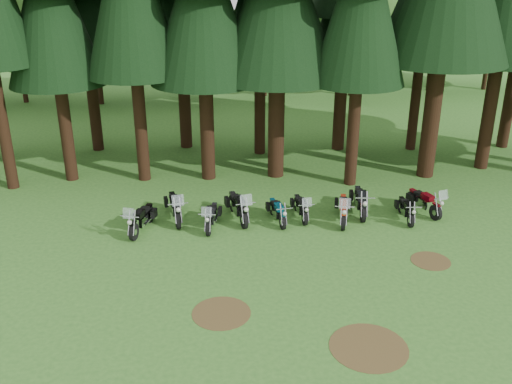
% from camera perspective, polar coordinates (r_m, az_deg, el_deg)
% --- Properties ---
extents(ground, '(120.00, 120.00, 0.00)m').
position_cam_1_polar(ground, '(19.61, 5.18, -8.20)').
color(ground, '#326823').
rests_on(ground, ground).
extents(decid_1, '(7.91, 7.69, 9.88)m').
position_cam_1_polar(decid_1, '(44.36, -22.74, 15.58)').
color(decid_1, '#311C10').
rests_on(decid_1, ground).
extents(decid_2, '(6.72, 6.53, 8.40)m').
position_cam_1_polar(decid_2, '(42.23, -15.49, 14.99)').
color(decid_2, '#311C10').
rests_on(decid_2, ground).
extents(decid_3, '(6.12, 5.95, 7.65)m').
position_cam_1_polar(decid_3, '(42.05, -7.40, 14.96)').
color(decid_3, '#311C10').
rests_on(decid_3, ground).
extents(decid_4, '(5.93, 5.76, 7.41)m').
position_cam_1_polar(decid_4, '(43.49, 1.27, 15.19)').
color(decid_4, '#311C10').
rests_on(decid_4, ground).
extents(decid_5, '(8.45, 8.21, 10.56)m').
position_cam_1_polar(decid_5, '(43.96, 10.53, 17.36)').
color(decid_5, '#311C10').
rests_on(decid_5, ground).
extents(decid_6, '(7.06, 6.86, 8.82)m').
position_cam_1_polar(decid_6, '(47.41, 17.98, 15.79)').
color(decid_6, '#311C10').
rests_on(decid_6, ground).
extents(decid_7, '(8.44, 8.20, 10.55)m').
position_cam_1_polar(decid_7, '(49.10, 23.39, 16.48)').
color(decid_7, '#311C10').
rests_on(decid_7, ground).
extents(dirt_patch_0, '(1.80, 1.80, 0.01)m').
position_cam_1_polar(dirt_patch_0, '(17.66, -3.49, -11.98)').
color(dirt_patch_0, '#4C3D1E').
rests_on(dirt_patch_0, ground).
extents(dirt_patch_1, '(1.40, 1.40, 0.01)m').
position_cam_1_polar(dirt_patch_1, '(21.24, 17.06, -6.60)').
color(dirt_patch_1, '#4C3D1E').
rests_on(dirt_patch_1, ground).
extents(dirt_patch_2, '(2.20, 2.20, 0.01)m').
position_cam_1_polar(dirt_patch_2, '(16.61, 11.19, -14.98)').
color(dirt_patch_2, '#4C3D1E').
rests_on(dirt_patch_2, ground).
extents(motorcycle_0, '(0.95, 2.28, 1.45)m').
position_cam_1_polar(motorcycle_0, '(22.65, -11.39, -2.73)').
color(motorcycle_0, black).
rests_on(motorcycle_0, ground).
extents(motorcycle_1, '(0.72, 2.46, 1.55)m').
position_cam_1_polar(motorcycle_1, '(23.38, -8.10, -1.58)').
color(motorcycle_1, black).
rests_on(motorcycle_1, ground).
extents(motorcycle_2, '(0.64, 2.11, 1.33)m').
position_cam_1_polar(motorcycle_2, '(22.57, -4.47, -2.53)').
color(motorcycle_2, black).
rests_on(motorcycle_2, ground).
extents(motorcycle_3, '(0.82, 2.49, 1.57)m').
position_cam_1_polar(motorcycle_3, '(23.16, -1.78, -1.58)').
color(motorcycle_3, black).
rests_on(motorcycle_3, ground).
extents(motorcycle_4, '(0.46, 2.02, 0.82)m').
position_cam_1_polar(motorcycle_4, '(23.03, 2.16, -2.01)').
color(motorcycle_4, black).
rests_on(motorcycle_4, ground).
extents(motorcycle_5, '(0.43, 2.06, 1.29)m').
position_cam_1_polar(motorcycle_5, '(23.42, 4.51, -1.60)').
color(motorcycle_5, black).
rests_on(motorcycle_5, ground).
extents(motorcycle_6, '(0.79, 2.34, 1.48)m').
position_cam_1_polar(motorcycle_6, '(23.28, 8.72, -1.79)').
color(motorcycle_6, black).
rests_on(motorcycle_6, ground).
extents(motorcycle_7, '(0.45, 2.41, 0.98)m').
position_cam_1_polar(motorcycle_7, '(24.13, 10.38, -0.99)').
color(motorcycle_7, black).
rests_on(motorcycle_7, ground).
extents(motorcycle_8, '(0.32, 1.99, 0.81)m').
position_cam_1_polar(motorcycle_8, '(23.98, 14.77, -1.77)').
color(motorcycle_8, black).
rests_on(motorcycle_8, ground).
extents(motorcycle_9, '(0.92, 2.22, 1.42)m').
position_cam_1_polar(motorcycle_9, '(24.78, 16.47, -1.00)').
color(motorcycle_9, black).
rests_on(motorcycle_9, ground).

